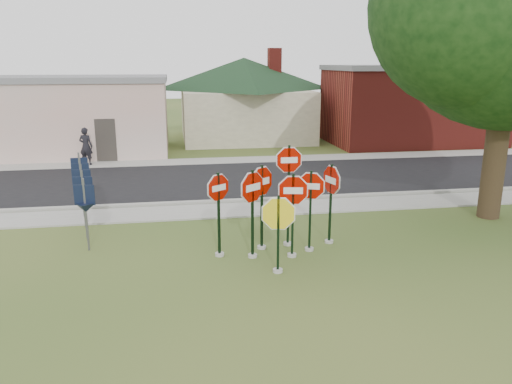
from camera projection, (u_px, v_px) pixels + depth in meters
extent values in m
plane|color=#314E1D|center=(290.00, 276.00, 11.92)|extent=(120.00, 120.00, 0.00)
cube|color=gray|center=(254.00, 209.00, 17.16)|extent=(60.00, 1.60, 0.06)
cube|color=black|center=(237.00, 180.00, 21.46)|extent=(60.00, 7.00, 0.04)
cube|color=gray|center=(227.00, 161.00, 25.56)|extent=(60.00, 1.60, 0.06)
cube|color=gray|center=(249.00, 200.00, 18.11)|extent=(60.00, 0.20, 0.14)
cylinder|color=#A5A29A|center=(292.00, 255.00, 13.08)|extent=(0.24, 0.24, 0.08)
cube|color=black|center=(293.00, 216.00, 12.81)|extent=(0.07, 0.06, 2.22)
cylinder|color=white|center=(293.00, 190.00, 12.63)|extent=(1.05, 0.21, 1.07)
cylinder|color=#980B00|center=(293.00, 190.00, 12.63)|extent=(0.98, 0.20, 0.99)
cube|color=white|center=(293.00, 190.00, 12.63)|extent=(0.49, 0.10, 0.17)
cylinder|color=#A5A29A|center=(278.00, 271.00, 12.11)|extent=(0.24, 0.24, 0.08)
cube|color=black|center=(278.00, 235.00, 11.87)|extent=(0.07, 0.06, 1.93)
cylinder|color=white|center=(278.00, 214.00, 11.74)|extent=(1.10, 0.24, 1.12)
cylinder|color=yellow|center=(278.00, 214.00, 11.74)|extent=(1.02, 0.23, 1.04)
cylinder|color=#A5A29A|center=(253.00, 256.00, 13.04)|extent=(0.24, 0.24, 0.08)
cube|color=black|center=(252.00, 215.00, 12.75)|extent=(0.08, 0.08, 2.33)
cylinder|color=white|center=(252.00, 187.00, 12.57)|extent=(0.88, 0.71, 1.12)
cylinder|color=#980B00|center=(252.00, 187.00, 12.57)|extent=(0.82, 0.66, 1.03)
cube|color=white|center=(252.00, 187.00, 12.57)|extent=(0.41, 0.33, 0.18)
cylinder|color=#A5A29A|center=(309.00, 249.00, 13.50)|extent=(0.24, 0.24, 0.08)
cube|color=black|center=(310.00, 211.00, 13.23)|extent=(0.07, 0.07, 2.21)
cylinder|color=white|center=(311.00, 186.00, 13.05)|extent=(0.94, 0.40, 1.01)
cylinder|color=#980B00|center=(311.00, 186.00, 13.05)|extent=(0.87, 0.38, 0.94)
cube|color=white|center=(311.00, 186.00, 13.05)|extent=(0.44, 0.19, 0.16)
cylinder|color=#A5A29A|center=(288.00, 244.00, 13.90)|extent=(0.24, 0.24, 0.08)
cube|color=black|center=(288.00, 196.00, 13.55)|extent=(0.06, 0.05, 2.81)
cylinder|color=white|center=(289.00, 160.00, 13.30)|extent=(0.98, 0.05, 0.98)
cylinder|color=#980B00|center=(289.00, 160.00, 13.30)|extent=(0.91, 0.05, 0.91)
cube|color=white|center=(289.00, 160.00, 13.30)|extent=(0.45, 0.03, 0.16)
cylinder|color=#A5A29A|center=(262.00, 247.00, 13.63)|extent=(0.24, 0.24, 0.08)
cube|color=black|center=(262.00, 208.00, 13.35)|extent=(0.08, 0.08, 2.33)
cylinder|color=white|center=(262.00, 182.00, 13.16)|extent=(0.89, 0.70, 1.11)
cylinder|color=#980B00|center=(262.00, 182.00, 13.16)|extent=(0.83, 0.65, 1.03)
cube|color=white|center=(262.00, 182.00, 13.16)|extent=(0.41, 0.32, 0.18)
cylinder|color=#A5A29A|center=(329.00, 241.00, 14.07)|extent=(0.24, 0.24, 0.08)
cube|color=black|center=(330.00, 204.00, 13.80)|extent=(0.06, 0.07, 2.26)
cylinder|color=white|center=(331.00, 180.00, 13.62)|extent=(0.30, 1.07, 1.11)
cylinder|color=#980B00|center=(331.00, 180.00, 13.62)|extent=(0.29, 0.99, 1.02)
cube|color=white|center=(331.00, 180.00, 13.62)|extent=(0.14, 0.49, 0.18)
cylinder|color=#A5A29A|center=(220.00, 254.00, 13.13)|extent=(0.24, 0.24, 0.08)
cube|color=black|center=(219.00, 215.00, 12.85)|extent=(0.08, 0.08, 2.25)
cylinder|color=white|center=(218.00, 188.00, 12.67)|extent=(0.80, 0.59, 0.98)
cylinder|color=#980B00|center=(218.00, 188.00, 12.67)|extent=(0.74, 0.55, 0.90)
cube|color=white|center=(218.00, 188.00, 12.67)|extent=(0.37, 0.27, 0.16)
cube|color=#59595E|center=(86.00, 215.00, 13.27)|extent=(0.05, 0.05, 2.00)
cube|color=black|center=(84.00, 195.00, 13.13)|extent=(0.55, 0.13, 0.55)
cone|color=black|center=(85.00, 208.00, 13.22)|extent=(0.65, 0.65, 0.25)
cube|color=#59595E|center=(85.00, 205.00, 14.19)|extent=(0.05, 0.05, 2.00)
cube|color=black|center=(83.00, 186.00, 14.05)|extent=(0.55, 0.09, 0.55)
cone|color=black|center=(84.00, 198.00, 14.14)|extent=(0.62, 0.62, 0.25)
cube|color=#59595E|center=(83.00, 196.00, 15.12)|extent=(0.05, 0.05, 2.00)
cube|color=black|center=(82.00, 179.00, 14.98)|extent=(0.55, 0.05, 0.55)
cone|color=black|center=(83.00, 190.00, 15.06)|extent=(0.58, 0.58, 0.25)
cube|color=#59595E|center=(82.00, 188.00, 16.04)|extent=(0.05, 0.05, 2.00)
cube|color=black|center=(80.00, 172.00, 15.90)|extent=(0.55, 0.05, 0.55)
cone|color=black|center=(81.00, 182.00, 15.99)|extent=(0.58, 0.58, 0.25)
cube|color=#59595E|center=(81.00, 182.00, 16.96)|extent=(0.05, 0.05, 2.00)
cube|color=black|center=(79.00, 166.00, 16.82)|extent=(0.55, 0.09, 0.55)
cone|color=black|center=(80.00, 176.00, 16.91)|extent=(0.62, 0.62, 0.25)
cube|color=beige|center=(55.00, 117.00, 27.18)|extent=(12.00, 6.00, 4.00)
cube|color=slate|center=(51.00, 79.00, 26.66)|extent=(12.20, 6.20, 0.30)
cube|color=#332D28|center=(106.00, 141.00, 25.04)|extent=(1.00, 0.10, 2.20)
cube|color=beige|center=(244.00, 114.00, 32.83)|extent=(8.00, 8.00, 3.20)
pyramid|color=black|center=(244.00, 58.00, 31.91)|extent=(11.60, 11.60, 2.00)
cube|color=maroon|center=(274.00, 61.00, 32.28)|extent=(0.80, 0.80, 1.60)
cube|color=maroon|center=(412.00, 107.00, 30.89)|extent=(10.00, 6.00, 4.50)
cube|color=slate|center=(415.00, 68.00, 30.29)|extent=(10.20, 6.20, 0.30)
cube|color=white|center=(403.00, 105.00, 27.67)|extent=(2.00, 0.08, 0.90)
cylinder|color=black|center=(497.00, 138.00, 15.77)|extent=(0.70, 0.70, 5.26)
cylinder|color=black|center=(486.00, 100.00, 39.67)|extent=(0.50, 0.50, 4.00)
sphere|color=black|center=(491.00, 53.00, 38.76)|extent=(5.60, 5.60, 5.60)
imported|color=black|center=(86.00, 146.00, 24.20)|extent=(0.77, 0.63, 1.83)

